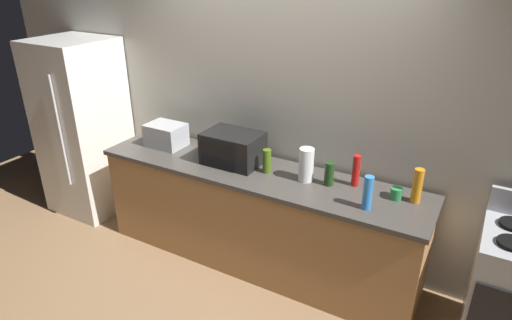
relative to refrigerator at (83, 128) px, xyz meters
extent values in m
plane|color=#93704C|center=(2.05, -0.40, -0.90)|extent=(8.00, 8.00, 0.00)
cube|color=beige|center=(2.05, 0.41, 0.45)|extent=(6.40, 0.10, 2.70)
cube|color=#B27F4C|center=(2.05, 0.00, -0.47)|extent=(2.80, 0.60, 0.86)
cube|color=#47423D|center=(2.05, 0.00, -0.02)|extent=(2.84, 0.64, 0.04)
cube|color=white|center=(0.00, 0.00, 0.00)|extent=(0.72, 0.70, 1.80)
cylinder|color=silver|center=(0.14, -0.37, 0.10)|extent=(0.02, 0.02, 1.10)
cube|color=black|center=(1.80, 0.05, 0.13)|extent=(0.48, 0.34, 0.27)
cube|color=black|center=(1.76, -0.12, 0.13)|extent=(0.34, 0.01, 0.21)
cube|color=#B7BABF|center=(1.06, 0.06, 0.10)|extent=(0.34, 0.26, 0.21)
cylinder|color=white|center=(2.47, 0.05, 0.13)|extent=(0.12, 0.12, 0.27)
cylinder|color=orange|center=(3.29, 0.13, 0.13)|extent=(0.07, 0.07, 0.26)
cylinder|color=#338CE5|center=(3.01, -0.14, 0.12)|extent=(0.07, 0.07, 0.25)
cylinder|color=red|center=(2.83, 0.16, 0.13)|extent=(0.06, 0.06, 0.25)
cylinder|color=#4C6B19|center=(2.14, 0.03, 0.10)|extent=(0.07, 0.07, 0.20)
cylinder|color=#1E3F19|center=(2.65, 0.07, 0.09)|extent=(0.07, 0.07, 0.19)
cylinder|color=#2D8C47|center=(3.16, 0.10, 0.04)|extent=(0.09, 0.09, 0.09)
camera|label=1|loc=(3.65, -2.83, 1.60)|focal=30.90mm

